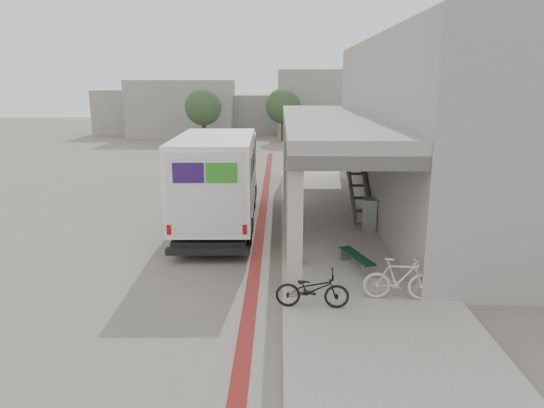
{
  "coord_description": "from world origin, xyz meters",
  "views": [
    {
      "loc": [
        1.72,
        -14.98,
        5.32
      ],
      "look_at": [
        1.48,
        -0.23,
        1.6
      ],
      "focal_mm": 32.0,
      "sensor_mm": 36.0,
      "label": 1
    }
  ],
  "objects_px": {
    "bench": "(356,259)",
    "bicycle_black": "(312,289)",
    "fedex_truck": "(219,177)",
    "utility_cabinet": "(370,214)",
    "bicycle_cream": "(400,279)"
  },
  "relations": [
    {
      "from": "fedex_truck",
      "to": "bench",
      "type": "xyz_separation_m",
      "value": [
        4.49,
        -4.56,
        -1.48
      ]
    },
    {
      "from": "utility_cabinet",
      "to": "bicycle_cream",
      "type": "distance_m",
      "value": 5.88
    },
    {
      "from": "utility_cabinet",
      "to": "bicycle_cream",
      "type": "bearing_deg",
      "value": -79.14
    },
    {
      "from": "bench",
      "to": "utility_cabinet",
      "type": "xyz_separation_m",
      "value": [
        1.07,
        3.8,
        0.3
      ]
    },
    {
      "from": "fedex_truck",
      "to": "utility_cabinet",
      "type": "distance_m",
      "value": 5.73
    },
    {
      "from": "bicycle_black",
      "to": "bicycle_cream",
      "type": "relative_size",
      "value": 0.98
    },
    {
      "from": "utility_cabinet",
      "to": "bench",
      "type": "bearing_deg",
      "value": -91.46
    },
    {
      "from": "bench",
      "to": "fedex_truck",
      "type": "bearing_deg",
      "value": 115.93
    },
    {
      "from": "fedex_truck",
      "to": "bicycle_black",
      "type": "distance_m",
      "value": 7.83
    },
    {
      "from": "bench",
      "to": "bicycle_black",
      "type": "relative_size",
      "value": 0.96
    },
    {
      "from": "bench",
      "to": "bicycle_black",
      "type": "xyz_separation_m",
      "value": [
        -1.43,
        -2.53,
        0.18
      ]
    },
    {
      "from": "bench",
      "to": "utility_cabinet",
      "type": "relative_size",
      "value": 1.46
    },
    {
      "from": "bench",
      "to": "bicycle_black",
      "type": "distance_m",
      "value": 2.92
    },
    {
      "from": "utility_cabinet",
      "to": "bicycle_black",
      "type": "relative_size",
      "value": 0.66
    },
    {
      "from": "fedex_truck",
      "to": "utility_cabinet",
      "type": "height_order",
      "value": "fedex_truck"
    }
  ]
}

